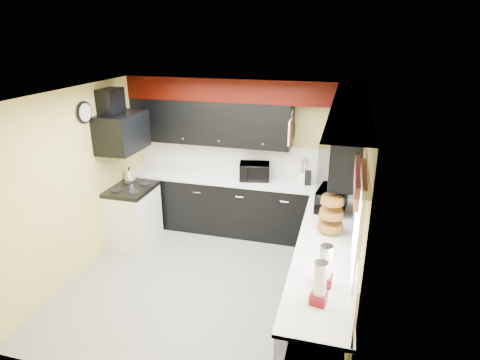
# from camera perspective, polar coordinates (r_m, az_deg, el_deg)

# --- Properties ---
(ground) EXTENTS (3.60, 3.60, 0.00)m
(ground) POSITION_cam_1_polar(r_m,az_deg,el_deg) (5.58, -4.43, -14.15)
(ground) COLOR gray
(ground) RESTS_ON ground
(wall_back) EXTENTS (3.60, 0.06, 2.50)m
(wall_back) POSITION_cam_1_polar(r_m,az_deg,el_deg) (6.60, 0.45, 3.64)
(wall_back) COLOR #E0C666
(wall_back) RESTS_ON ground
(wall_right) EXTENTS (0.06, 3.60, 2.50)m
(wall_right) POSITION_cam_1_polar(r_m,az_deg,el_deg) (4.72, 16.28, -4.40)
(wall_right) COLOR #E0C666
(wall_right) RESTS_ON ground
(wall_left) EXTENTS (0.06, 3.60, 2.50)m
(wall_left) POSITION_cam_1_polar(r_m,az_deg,el_deg) (5.81, -21.77, -0.29)
(wall_left) COLOR #E0C666
(wall_left) RESTS_ON ground
(ceiling) EXTENTS (3.60, 3.60, 0.06)m
(ceiling) POSITION_cam_1_polar(r_m,az_deg,el_deg) (4.64, -5.30, 12.12)
(ceiling) COLOR white
(ceiling) RESTS_ON wall_back
(cab_back) EXTENTS (3.60, 0.60, 0.90)m
(cab_back) POSITION_cam_1_polar(r_m,az_deg,el_deg) (6.61, -0.23, -3.75)
(cab_back) COLOR black
(cab_back) RESTS_ON ground
(cab_right) EXTENTS (0.60, 3.00, 0.90)m
(cab_right) POSITION_cam_1_polar(r_m,az_deg,el_deg) (4.85, 11.67, -14.16)
(cab_right) COLOR black
(cab_right) RESTS_ON ground
(counter_back) EXTENTS (3.62, 0.64, 0.04)m
(counter_back) POSITION_cam_1_polar(r_m,az_deg,el_deg) (6.43, -0.23, 0.07)
(counter_back) COLOR white
(counter_back) RESTS_ON cab_back
(counter_right) EXTENTS (0.64, 3.02, 0.04)m
(counter_right) POSITION_cam_1_polar(r_m,az_deg,el_deg) (4.60, 12.10, -9.33)
(counter_right) COLOR white
(counter_right) RESTS_ON cab_right
(splash_back) EXTENTS (3.60, 0.02, 0.50)m
(splash_back) POSITION_cam_1_polar(r_m,az_deg,el_deg) (6.60, 0.43, 3.12)
(splash_back) COLOR white
(splash_back) RESTS_ON counter_back
(splash_right) EXTENTS (0.02, 3.60, 0.50)m
(splash_right) POSITION_cam_1_polar(r_m,az_deg,el_deg) (4.74, 16.08, -5.05)
(splash_right) COLOR white
(splash_right) RESTS_ON counter_right
(upper_back) EXTENTS (2.60, 0.35, 0.70)m
(upper_back) POSITION_cam_1_polar(r_m,az_deg,el_deg) (6.44, -4.29, 8.22)
(upper_back) COLOR black
(upper_back) RESTS_ON wall_back
(upper_right) EXTENTS (0.35, 1.80, 0.70)m
(upper_right) POSITION_cam_1_polar(r_m,az_deg,el_deg) (5.38, 14.98, 5.07)
(upper_right) COLOR black
(upper_right) RESTS_ON wall_right
(soffit_back) EXTENTS (3.60, 0.36, 0.35)m
(soffit_back) POSITION_cam_1_polar(r_m,az_deg,el_deg) (6.19, 0.05, 12.72)
(soffit_back) COLOR black
(soffit_back) RESTS_ON wall_back
(soffit_right) EXTENTS (0.36, 3.24, 0.35)m
(soffit_right) POSITION_cam_1_polar(r_m,az_deg,el_deg) (4.21, 15.28, 8.17)
(soffit_right) COLOR black
(soffit_right) RESTS_ON wall_right
(stove) EXTENTS (0.60, 0.75, 0.86)m
(stove) POSITION_cam_1_polar(r_m,az_deg,el_deg) (6.53, -14.87, -4.99)
(stove) COLOR white
(stove) RESTS_ON ground
(cooktop) EXTENTS (0.62, 0.77, 0.06)m
(cooktop) POSITION_cam_1_polar(r_m,az_deg,el_deg) (6.35, -15.25, -1.24)
(cooktop) COLOR black
(cooktop) RESTS_ON stove
(hood) EXTENTS (0.50, 0.78, 0.55)m
(hood) POSITION_cam_1_polar(r_m,az_deg,el_deg) (6.11, -16.44, 6.57)
(hood) COLOR black
(hood) RESTS_ON wall_left
(hood_duct) EXTENTS (0.24, 0.40, 0.40)m
(hood_duct) POSITION_cam_1_polar(r_m,az_deg,el_deg) (6.10, -17.90, 10.43)
(hood_duct) COLOR black
(hood_duct) RESTS_ON wall_left
(window) EXTENTS (0.03, 0.86, 0.96)m
(window) POSITION_cam_1_polar(r_m,az_deg,el_deg) (3.78, 16.53, -5.89)
(window) COLOR white
(window) RESTS_ON wall_right
(valance) EXTENTS (0.04, 0.88, 0.20)m
(valance) POSITION_cam_1_polar(r_m,az_deg,el_deg) (3.62, 16.30, -0.13)
(valance) COLOR red
(valance) RESTS_ON wall_right
(pan_top) EXTENTS (0.03, 0.22, 0.40)m
(pan_top) POSITION_cam_1_polar(r_m,az_deg,el_deg) (6.02, 7.53, 9.17)
(pan_top) COLOR black
(pan_top) RESTS_ON upper_back
(pan_mid) EXTENTS (0.03, 0.28, 0.46)m
(pan_mid) POSITION_cam_1_polar(r_m,az_deg,el_deg) (5.95, 7.24, 6.57)
(pan_mid) COLOR black
(pan_mid) RESTS_ON upper_back
(pan_low) EXTENTS (0.03, 0.24, 0.42)m
(pan_low) POSITION_cam_1_polar(r_m,az_deg,el_deg) (6.20, 7.58, 6.87)
(pan_low) COLOR black
(pan_low) RESTS_ON upper_back
(cut_board) EXTENTS (0.03, 0.26, 0.35)m
(cut_board) POSITION_cam_1_polar(r_m,az_deg,el_deg) (5.82, 7.18, 6.77)
(cut_board) COLOR white
(cut_board) RESTS_ON upper_back
(baskets) EXTENTS (0.27, 0.27, 0.50)m
(baskets) POSITION_cam_1_polar(r_m,az_deg,el_deg) (4.79, 12.85, -4.61)
(baskets) COLOR brown
(baskets) RESTS_ON upper_right
(clock) EXTENTS (0.03, 0.30, 0.30)m
(clock) POSITION_cam_1_polar(r_m,az_deg,el_deg) (5.75, -21.27, 8.95)
(clock) COLOR black
(clock) RESTS_ON wall_left
(deco_plate) EXTENTS (0.03, 0.24, 0.24)m
(deco_plate) POSITION_cam_1_polar(r_m,az_deg,el_deg) (4.06, 17.27, 6.45)
(deco_plate) COLOR white
(deco_plate) RESTS_ON wall_right
(toaster_oven) EXTENTS (0.54, 0.48, 0.27)m
(toaster_oven) POSITION_cam_1_polar(r_m,az_deg,el_deg) (6.33, 2.08, 1.23)
(toaster_oven) COLOR black
(toaster_oven) RESTS_ON counter_back
(microwave) EXTENTS (0.42, 0.56, 0.29)m
(microwave) POSITION_cam_1_polar(r_m,az_deg,el_deg) (5.41, 12.90, -2.69)
(microwave) COLOR black
(microwave) RESTS_ON counter_right
(utensil_crock) EXTENTS (0.19, 0.19, 0.18)m
(utensil_crock) POSITION_cam_1_polar(r_m,az_deg,el_deg) (6.26, 9.07, 0.30)
(utensil_crock) COLOR white
(utensil_crock) RESTS_ON counter_back
(knife_block) EXTENTS (0.11, 0.15, 0.21)m
(knife_block) POSITION_cam_1_polar(r_m,az_deg,el_deg) (6.21, 9.62, 0.24)
(knife_block) COLOR black
(knife_block) RESTS_ON counter_back
(kettle) EXTENTS (0.21, 0.21, 0.17)m
(kettle) POSITION_cam_1_polar(r_m,az_deg,el_deg) (6.63, -15.45, 0.73)
(kettle) COLOR silver
(kettle) RESTS_ON cooktop
(dispenser_a) EXTENTS (0.15, 0.15, 0.39)m
(dispenser_a) POSITION_cam_1_polar(r_m,az_deg,el_deg) (3.85, 12.03, -12.01)
(dispenser_a) COLOR #5C0E1B
(dispenser_a) RESTS_ON counter_right
(dispenser_b) EXTENTS (0.16, 0.16, 0.38)m
(dispenser_b) POSITION_cam_1_polar(r_m,az_deg,el_deg) (3.62, 11.28, -14.37)
(dispenser_b) COLOR #73000E
(dispenser_b) RESTS_ON counter_right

